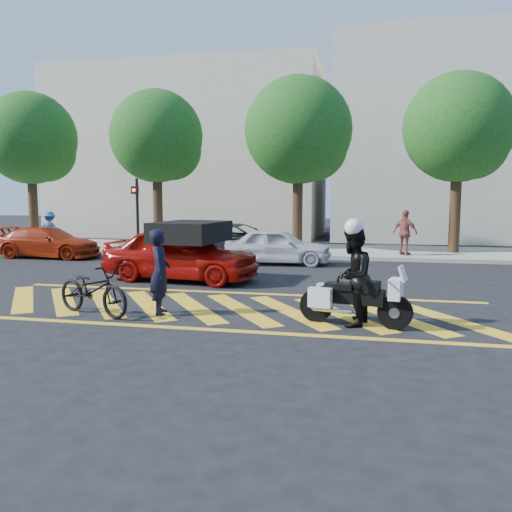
% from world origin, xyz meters
% --- Properties ---
extents(ground, '(90.00, 90.00, 0.00)m').
position_xyz_m(ground, '(0.00, 0.00, 0.00)').
color(ground, black).
rests_on(ground, ground).
extents(sidewalk, '(60.00, 5.00, 0.15)m').
position_xyz_m(sidewalk, '(0.00, 12.00, 0.07)').
color(sidewalk, '#9E998E').
rests_on(sidewalk, ground).
extents(crosswalk, '(12.33, 4.00, 0.01)m').
position_xyz_m(crosswalk, '(-0.04, 0.00, 0.00)').
color(crosswalk, yellow).
rests_on(crosswalk, ground).
extents(building_left, '(16.00, 8.00, 10.00)m').
position_xyz_m(building_left, '(-8.00, 21.00, 5.00)').
color(building_left, beige).
rests_on(building_left, ground).
extents(building_right, '(16.00, 8.00, 11.00)m').
position_xyz_m(building_right, '(9.00, 21.00, 5.50)').
color(building_right, beige).
rests_on(building_right, ground).
extents(tree_far_left, '(4.40, 4.40, 7.41)m').
position_xyz_m(tree_far_left, '(-12.87, 12.06, 5.05)').
color(tree_far_left, black).
rests_on(tree_far_left, ground).
extents(tree_left, '(4.20, 4.20, 7.26)m').
position_xyz_m(tree_left, '(-6.37, 12.06, 4.99)').
color(tree_left, black).
rests_on(tree_left, ground).
extents(tree_center, '(4.60, 4.60, 7.56)m').
position_xyz_m(tree_center, '(0.13, 12.06, 5.10)').
color(tree_center, black).
rests_on(tree_center, ground).
extents(tree_right, '(4.40, 4.40, 7.41)m').
position_xyz_m(tree_right, '(6.63, 12.06, 5.05)').
color(tree_right, black).
rests_on(tree_right, ground).
extents(signal_pole, '(0.28, 0.43, 3.20)m').
position_xyz_m(signal_pole, '(-6.50, 9.74, 1.92)').
color(signal_pole, black).
rests_on(signal_pole, ground).
extents(officer_bike, '(0.61, 0.76, 1.81)m').
position_xyz_m(officer_bike, '(-1.06, -0.83, 0.91)').
color(officer_bike, black).
rests_on(officer_bike, ground).
extents(bicycle, '(2.20, 1.45, 1.09)m').
position_xyz_m(bicycle, '(-2.41, -1.23, 0.55)').
color(bicycle, black).
rests_on(bicycle, ground).
extents(police_motorcycle, '(2.20, 0.91, 0.98)m').
position_xyz_m(police_motorcycle, '(2.98, -0.95, 0.53)').
color(police_motorcycle, black).
rests_on(police_motorcycle, ground).
extents(officer_moto, '(0.91, 1.07, 1.92)m').
position_xyz_m(officer_moto, '(2.97, -0.96, 0.96)').
color(officer_moto, black).
rests_on(officer_moto, ground).
extents(red_convertible, '(4.79, 2.38, 1.57)m').
position_xyz_m(red_convertible, '(-2.22, 3.50, 0.78)').
color(red_convertible, '#950A06').
rests_on(red_convertible, ground).
extents(parked_left, '(4.28, 1.78, 1.24)m').
position_xyz_m(parked_left, '(-9.46, 7.80, 0.62)').
color(parked_left, '#9F2209').
rests_on(parked_left, ground).
extents(parked_mid_left, '(5.18, 2.81, 1.38)m').
position_xyz_m(parked_mid_left, '(-1.89, 9.20, 0.69)').
color(parked_mid_left, black).
rests_on(parked_mid_left, ground).
extents(parked_mid_right, '(3.97, 1.82, 1.32)m').
position_xyz_m(parked_mid_right, '(-0.10, 7.80, 0.66)').
color(parked_mid_right, silver).
rests_on(parked_mid_right, ground).
extents(pedestrian_left, '(1.12, 0.73, 1.64)m').
position_xyz_m(pedestrian_left, '(-10.82, 10.00, 0.97)').
color(pedestrian_left, '#39689E').
rests_on(pedestrian_left, sidewalk).
extents(pedestrian_right, '(1.11, 0.93, 1.78)m').
position_xyz_m(pedestrian_right, '(4.48, 10.47, 1.04)').
color(pedestrian_right, '#9F4F48').
rests_on(pedestrian_right, sidewalk).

